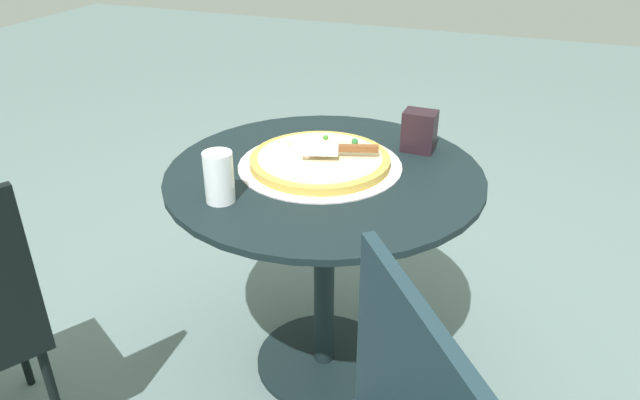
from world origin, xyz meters
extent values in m
plane|color=slate|center=(0.00, 0.00, 0.00)|extent=(10.00, 10.00, 0.00)
cylinder|color=black|center=(0.00, 0.00, 0.69)|extent=(0.87, 0.87, 0.02)
cylinder|color=black|center=(0.00, 0.00, 0.35)|extent=(0.06, 0.06, 0.66)
cylinder|color=black|center=(0.00, 0.00, 0.01)|extent=(0.43, 0.43, 0.02)
cylinder|color=silver|center=(-0.02, 0.03, 0.70)|extent=(0.46, 0.46, 0.00)
cylinder|color=gold|center=(-0.02, 0.03, 0.71)|extent=(0.39, 0.39, 0.02)
cylinder|color=beige|center=(-0.02, 0.03, 0.72)|extent=(0.35, 0.35, 0.00)
sphere|color=white|center=(-0.04, 0.04, 0.73)|extent=(0.02, 0.02, 0.02)
sphere|color=silver|center=(-0.14, 0.07, 0.73)|extent=(0.02, 0.02, 0.02)
sphere|color=#286D35|center=(-0.01, 0.04, 0.73)|extent=(0.02, 0.02, 0.02)
sphere|color=#F3DDD1|center=(-0.05, 0.00, 0.73)|extent=(0.02, 0.02, 0.02)
sphere|color=#356F23|center=(-0.05, 0.15, 0.73)|extent=(0.02, 0.02, 0.02)
sphere|color=#266432|center=(0.04, 0.15, 0.73)|extent=(0.02, 0.02, 0.02)
cube|color=silver|center=(-0.02, 0.03, 0.74)|extent=(0.12, 0.11, 0.00)
cube|color=brown|center=(0.08, 0.06, 0.75)|extent=(0.11, 0.05, 0.02)
cylinder|color=silver|center=(-0.18, -0.25, 0.76)|extent=(0.07, 0.07, 0.13)
cube|color=black|center=(0.21, 0.23, 0.75)|extent=(0.09, 0.07, 0.12)
cylinder|color=black|center=(-0.83, -0.42, 0.21)|extent=(0.02, 0.02, 0.41)
camera|label=1|loc=(0.52, -1.38, 1.40)|focal=33.51mm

